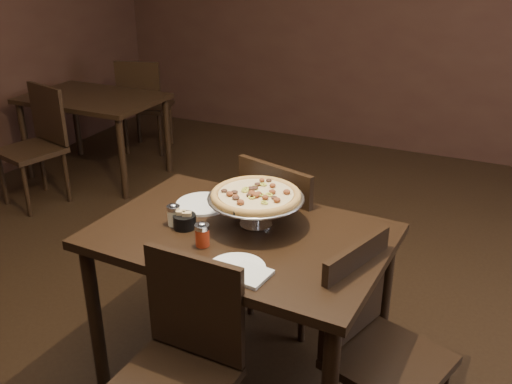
% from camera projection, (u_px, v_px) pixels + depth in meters
% --- Properties ---
extents(room, '(6.04, 7.04, 2.84)m').
position_uv_depth(room, '(241.00, 88.00, 2.27)').
color(room, black).
rests_on(room, ground).
extents(dining_table, '(1.29, 0.90, 0.78)m').
position_uv_depth(dining_table, '(241.00, 253.00, 2.51)').
color(dining_table, black).
rests_on(dining_table, ground).
extents(background_table, '(1.14, 0.76, 0.71)m').
position_uv_depth(background_table, '(94.00, 107.00, 4.87)').
color(background_table, black).
rests_on(background_table, ground).
extents(pizza_stand, '(0.43, 0.43, 0.18)m').
position_uv_depth(pizza_stand, '(256.00, 196.00, 2.47)').
color(pizza_stand, '#ADAEB4').
rests_on(pizza_stand, dining_table).
extents(parmesan_shaker, '(0.06, 0.06, 0.10)m').
position_uv_depth(parmesan_shaker, '(174.00, 215.00, 2.51)').
color(parmesan_shaker, '#F6EEBF').
rests_on(parmesan_shaker, dining_table).
extents(pepper_flake_shaker, '(0.06, 0.06, 0.11)m').
position_uv_depth(pepper_flake_shaker, '(202.00, 235.00, 2.34)').
color(pepper_flake_shaker, maroon).
rests_on(pepper_flake_shaker, dining_table).
extents(packet_caddy, '(0.10, 0.10, 0.08)m').
position_uv_depth(packet_caddy, '(185.00, 221.00, 2.49)').
color(packet_caddy, black).
rests_on(packet_caddy, dining_table).
extents(napkin_stack, '(0.16, 0.16, 0.02)m').
position_uv_depth(napkin_stack, '(249.00, 275.00, 2.14)').
color(napkin_stack, silver).
rests_on(napkin_stack, dining_table).
extents(plate_left, '(0.26, 0.26, 0.01)m').
position_uv_depth(plate_left, '(203.00, 204.00, 2.71)').
color(plate_left, white).
rests_on(plate_left, dining_table).
extents(plate_near, '(0.23, 0.23, 0.01)m').
position_uv_depth(plate_near, '(236.00, 268.00, 2.18)').
color(plate_near, white).
rests_on(plate_near, dining_table).
extents(serving_spatula, '(0.16, 0.16, 0.02)m').
position_uv_depth(serving_spatula, '(249.00, 213.00, 2.32)').
color(serving_spatula, '#ADAEB4').
rests_on(serving_spatula, pizza_stand).
extents(chair_far, '(0.55, 0.55, 0.95)m').
position_uv_depth(chair_far, '(289.00, 236.00, 2.99)').
color(chair_far, black).
rests_on(chair_far, ground).
extents(chair_near, '(0.43, 0.43, 0.89)m').
position_uv_depth(chair_near, '(180.00, 363.00, 2.14)').
color(chair_near, black).
rests_on(chair_near, ground).
extents(chair_side, '(0.52, 0.52, 0.88)m').
position_uv_depth(chair_side, '(375.00, 342.00, 2.26)').
color(chair_side, black).
rests_on(chair_side, ground).
extents(bg_chair_far, '(0.52, 0.52, 0.91)m').
position_uv_depth(bg_chair_far, '(144.00, 102.00, 5.47)').
color(bg_chair_far, black).
rests_on(bg_chair_far, ground).
extents(bg_chair_near, '(0.52, 0.52, 0.92)m').
position_uv_depth(bg_chair_near, '(37.00, 141.00, 4.42)').
color(bg_chair_near, black).
rests_on(bg_chair_near, ground).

